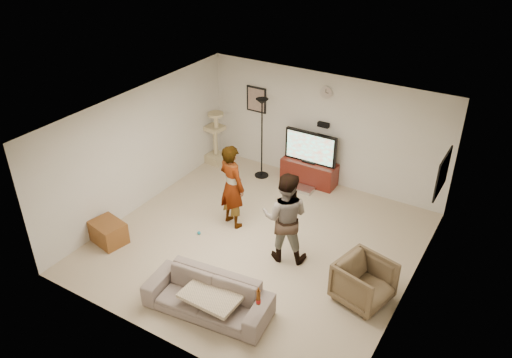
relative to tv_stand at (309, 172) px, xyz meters
The scene contains 24 objects.
floor 2.53m from the tv_stand, 85.82° to the right, with size 5.50×5.50×0.02m, color tan.
ceiling 3.37m from the tv_stand, 85.82° to the right, with size 5.50×5.50×0.02m, color white.
wall_back 1.04m from the tv_stand, 53.23° to the left, with size 5.50×0.04×2.50m, color silver.
wall_front 5.35m from the tv_stand, 88.00° to the right, with size 5.50×0.04×2.50m, color silver.
wall_left 3.72m from the tv_stand, 135.70° to the right, with size 0.04×5.50×2.50m, color silver.
wall_right 3.98m from the tv_stand, 40.50° to the right, with size 0.04×5.50×2.50m, color silver.
wall_clock 1.86m from the tv_stand, 49.59° to the left, with size 0.26×0.26×0.04m, color silver.
wall_speaker 1.15m from the tv_stand, 45.30° to the left, with size 0.25×0.10×0.10m, color black.
picture_back 2.04m from the tv_stand, behind, with size 0.42×0.03×0.52m, color gray.
picture_right 3.29m from the tv_stand, 17.26° to the right, with size 0.03×0.78×0.62m, color gold.
tv_stand is the anchor object (origin of this frame).
console_box 0.46m from the tv_stand, 78.04° to the right, with size 0.40×0.30×0.07m, color silver.
tv 0.61m from the tv_stand, ahead, with size 1.19×0.08×0.71m, color black.
tv_screen 0.62m from the tv_stand, 90.00° to the right, with size 1.10×0.01×0.62m, color #51E0BA.
floor_lamp 1.29m from the tv_stand, 164.42° to the right, with size 0.32×0.32×1.87m, color black.
cat_tree 2.40m from the tv_stand, behind, with size 0.42×0.42×1.32m, color tan.
person_left 2.38m from the tv_stand, 104.33° to the right, with size 0.62×0.41×1.71m, color #A9A3BA.
person_right 2.81m from the tv_stand, 73.24° to the right, with size 0.83×0.64×1.70m, color #3F649F.
sofa 4.44m from the tv_stand, 84.63° to the right, with size 1.98×0.78×0.58m, color slate.
throw_blanket 4.45m from the tv_stand, 83.22° to the right, with size 0.90×0.70×0.06m, color beige.
beer_bottle 4.64m from the tv_stand, 73.28° to the right, with size 0.06×0.06×0.25m, color #5C2A0A.
armchair 3.80m from the tv_stand, 50.99° to the right, with size 0.79×0.81×0.74m, color brown.
side_table 4.52m from the tv_stand, 119.39° to the right, with size 0.63×0.48×0.42m, color brown.
toy_ball 3.04m from the tv_stand, 107.71° to the right, with size 0.07×0.07×0.07m, color teal.
Camera 1 is at (3.91, -6.56, 5.76)m, focal length 35.51 mm.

